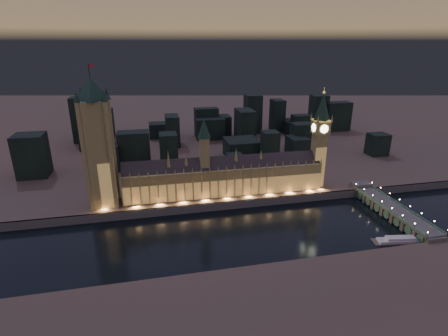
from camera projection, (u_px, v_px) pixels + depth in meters
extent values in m
plane|color=black|center=(232.00, 231.00, 303.82)|extent=(2000.00, 2000.00, 0.00)
cube|color=#47443B|center=(178.00, 113.00, 779.86)|extent=(2000.00, 960.00, 8.00)
cube|color=#404943|center=(222.00, 206.00, 340.09)|extent=(2000.00, 2.50, 8.00)
cube|color=olive|center=(224.00, 180.00, 354.56)|extent=(200.27, 22.88, 28.00)
cube|color=tan|center=(227.00, 189.00, 346.87)|extent=(200.00, 0.50, 18.00)
cube|color=black|center=(224.00, 165.00, 348.73)|extent=(200.21, 19.14, 16.26)
cube|color=olive|center=(204.00, 153.00, 340.30)|extent=(9.00, 9.00, 32.00)
cone|color=#183429|center=(204.00, 128.00, 331.72)|extent=(13.00, 13.00, 18.00)
cube|color=olive|center=(122.00, 193.00, 324.98)|extent=(1.20, 1.20, 28.00)
cone|color=olive|center=(120.00, 176.00, 319.70)|extent=(2.00, 2.00, 6.00)
cube|color=olive|center=(131.00, 192.00, 326.63)|extent=(1.20, 1.20, 28.00)
cone|color=olive|center=(130.00, 175.00, 321.35)|extent=(2.00, 2.00, 6.00)
cube|color=olive|center=(140.00, 191.00, 328.29)|extent=(1.20, 1.20, 28.00)
cone|color=olive|center=(139.00, 174.00, 323.01)|extent=(2.00, 2.00, 6.00)
cube|color=olive|center=(149.00, 191.00, 329.94)|extent=(1.20, 1.20, 28.00)
cone|color=olive|center=(148.00, 174.00, 324.66)|extent=(2.00, 2.00, 6.00)
cube|color=olive|center=(158.00, 190.00, 331.60)|extent=(1.20, 1.20, 28.00)
cone|color=olive|center=(157.00, 173.00, 326.32)|extent=(2.00, 2.00, 6.00)
cube|color=olive|center=(167.00, 189.00, 333.25)|extent=(1.20, 1.20, 28.00)
cone|color=olive|center=(166.00, 172.00, 327.97)|extent=(2.00, 2.00, 6.00)
cube|color=olive|center=(176.00, 189.00, 334.91)|extent=(1.20, 1.20, 28.00)
cone|color=olive|center=(175.00, 172.00, 329.62)|extent=(2.00, 2.00, 6.00)
cube|color=olive|center=(185.00, 188.00, 336.56)|extent=(1.20, 1.20, 28.00)
cone|color=olive|center=(184.00, 171.00, 331.28)|extent=(2.00, 2.00, 6.00)
cube|color=olive|center=(193.00, 187.00, 338.21)|extent=(1.20, 1.20, 28.00)
cone|color=olive|center=(193.00, 170.00, 332.93)|extent=(2.00, 2.00, 6.00)
cube|color=olive|center=(202.00, 186.00, 339.87)|extent=(1.20, 1.20, 28.00)
cone|color=olive|center=(201.00, 170.00, 334.59)|extent=(2.00, 2.00, 6.00)
cube|color=olive|center=(210.00, 186.00, 341.52)|extent=(1.20, 1.20, 28.00)
cone|color=olive|center=(210.00, 169.00, 336.24)|extent=(2.00, 2.00, 6.00)
cube|color=olive|center=(218.00, 185.00, 343.18)|extent=(1.20, 1.20, 28.00)
cone|color=olive|center=(218.00, 169.00, 337.89)|extent=(2.00, 2.00, 6.00)
cube|color=olive|center=(227.00, 184.00, 344.83)|extent=(1.20, 1.20, 28.00)
cone|color=olive|center=(227.00, 168.00, 339.55)|extent=(2.00, 2.00, 6.00)
cube|color=olive|center=(235.00, 184.00, 346.48)|extent=(1.20, 1.20, 28.00)
cone|color=olive|center=(235.00, 167.00, 341.20)|extent=(2.00, 2.00, 6.00)
cube|color=olive|center=(243.00, 183.00, 348.14)|extent=(1.20, 1.20, 28.00)
cone|color=olive|center=(243.00, 167.00, 342.86)|extent=(2.00, 2.00, 6.00)
cube|color=olive|center=(251.00, 182.00, 349.79)|extent=(1.20, 1.20, 28.00)
cone|color=olive|center=(251.00, 166.00, 344.51)|extent=(2.00, 2.00, 6.00)
cube|color=olive|center=(259.00, 182.00, 351.45)|extent=(1.20, 1.20, 28.00)
cone|color=olive|center=(259.00, 165.00, 346.16)|extent=(2.00, 2.00, 6.00)
cube|color=olive|center=(267.00, 181.00, 353.10)|extent=(1.20, 1.20, 28.00)
cone|color=olive|center=(267.00, 165.00, 347.82)|extent=(2.00, 2.00, 6.00)
cube|color=olive|center=(275.00, 180.00, 354.75)|extent=(1.20, 1.20, 28.00)
cone|color=olive|center=(275.00, 164.00, 349.47)|extent=(2.00, 2.00, 6.00)
cube|color=olive|center=(282.00, 180.00, 356.41)|extent=(1.20, 1.20, 28.00)
cone|color=olive|center=(283.00, 164.00, 351.13)|extent=(2.00, 2.00, 6.00)
cube|color=olive|center=(290.00, 179.00, 358.06)|extent=(1.20, 1.20, 28.00)
cone|color=olive|center=(291.00, 163.00, 352.78)|extent=(2.00, 2.00, 6.00)
cube|color=olive|center=(298.00, 178.00, 359.72)|extent=(1.20, 1.20, 28.00)
cone|color=olive|center=(299.00, 163.00, 354.44)|extent=(2.00, 2.00, 6.00)
cube|color=olive|center=(305.00, 178.00, 361.37)|extent=(1.20, 1.20, 28.00)
cone|color=olive|center=(306.00, 162.00, 356.09)|extent=(2.00, 2.00, 6.00)
cube|color=olive|center=(313.00, 177.00, 363.02)|extent=(1.20, 1.20, 28.00)
cone|color=olive|center=(314.00, 161.00, 357.74)|extent=(2.00, 2.00, 6.00)
cube|color=olive|center=(320.00, 176.00, 364.68)|extent=(1.20, 1.20, 28.00)
cone|color=olive|center=(321.00, 161.00, 359.40)|extent=(2.00, 2.00, 6.00)
cone|color=olive|center=(168.00, 159.00, 334.38)|extent=(4.40, 4.40, 18.00)
cone|color=olive|center=(186.00, 160.00, 338.44)|extent=(4.40, 4.40, 14.00)
cone|color=olive|center=(236.00, 155.00, 348.02)|extent=(4.40, 4.40, 16.00)
cone|color=olive|center=(261.00, 155.00, 353.87)|extent=(4.40, 4.40, 12.00)
cube|color=olive|center=(100.00, 154.00, 319.16)|extent=(25.31, 25.31, 99.11)
cube|color=tan|center=(102.00, 187.00, 318.33)|extent=(22.00, 0.50, 44.00)
cone|color=#183429|center=(91.00, 89.00, 299.08)|extent=(31.68, 31.68, 18.00)
cylinder|color=black|center=(89.00, 71.00, 293.93)|extent=(0.50, 0.50, 12.00)
cube|color=#B6202B|center=(91.00, 66.00, 292.82)|extent=(4.00, 0.15, 2.50)
cylinder|color=olive|center=(85.00, 159.00, 306.88)|extent=(4.40, 4.40, 99.11)
cone|color=#183429|center=(76.00, 96.00, 288.17)|extent=(5.20, 5.20, 10.00)
cylinder|color=olive|center=(89.00, 152.00, 327.08)|extent=(4.40, 4.40, 99.11)
cone|color=#183429|center=(81.00, 93.00, 308.36)|extent=(5.20, 5.20, 10.00)
cylinder|color=olive|center=(111.00, 157.00, 311.25)|extent=(4.40, 4.40, 99.11)
cone|color=#183429|center=(104.00, 96.00, 292.53)|extent=(5.20, 5.20, 10.00)
cylinder|color=olive|center=(113.00, 150.00, 331.45)|extent=(4.40, 4.40, 99.11)
cone|color=#183429|center=(107.00, 92.00, 312.73)|extent=(5.20, 5.20, 10.00)
cube|color=olive|center=(318.00, 160.00, 369.58)|extent=(12.02, 12.02, 57.46)
cube|color=tan|center=(320.00, 168.00, 366.19)|extent=(12.00, 0.50, 44.00)
cube|color=olive|center=(321.00, 127.00, 357.45)|extent=(15.00, 15.00, 13.21)
cube|color=#F2C64C|center=(321.00, 120.00, 354.98)|extent=(15.75, 15.75, 1.20)
cone|color=#183429|center=(323.00, 107.00, 350.32)|extent=(18.00, 18.00, 26.00)
sphere|color=#F2C64C|center=(324.00, 92.00, 345.34)|extent=(2.80, 2.80, 2.80)
cylinder|color=#F2C64C|center=(324.00, 90.00, 344.49)|extent=(0.40, 0.40, 5.00)
cylinder|color=#FFF2BF|center=(324.00, 129.00, 350.34)|extent=(8.40, 0.50, 8.40)
cylinder|color=#FFF2BF|center=(317.00, 126.00, 364.57)|extent=(8.40, 0.50, 8.40)
cylinder|color=#FFF2BF|center=(314.00, 128.00, 355.92)|extent=(0.50, 8.40, 8.40)
cylinder|color=#FFF2BF|center=(328.00, 127.00, 358.99)|extent=(0.50, 8.40, 8.40)
cone|color=olive|center=(318.00, 119.00, 345.44)|extent=(2.60, 2.60, 8.00)
cone|color=olive|center=(312.00, 116.00, 359.21)|extent=(2.60, 2.60, 8.00)
cone|color=olive|center=(332.00, 118.00, 348.42)|extent=(2.60, 2.60, 8.00)
cone|color=olive|center=(325.00, 115.00, 362.19)|extent=(2.60, 2.60, 8.00)
cube|color=#404943|center=(395.00, 209.00, 321.61)|extent=(19.46, 100.00, 1.60)
cube|color=#356C58|center=(386.00, 209.00, 319.28)|extent=(0.80, 100.00, 1.60)
cube|color=#356C58|center=(404.00, 207.00, 322.99)|extent=(0.80, 100.00, 1.60)
cube|color=#404943|center=(361.00, 187.00, 372.37)|extent=(19.46, 12.00, 9.50)
cube|color=#404943|center=(435.00, 243.00, 277.48)|extent=(17.52, 4.00, 9.50)
cylinder|color=black|center=(427.00, 235.00, 272.76)|extent=(0.30, 0.30, 4.40)
sphere|color=#FFD88C|center=(428.00, 232.00, 271.97)|extent=(1.00, 1.00, 1.00)
cylinder|color=black|center=(448.00, 232.00, 276.46)|extent=(0.30, 0.30, 4.40)
sphere|color=#FFD88C|center=(448.00, 230.00, 275.67)|extent=(1.00, 1.00, 1.00)
cube|color=#404943|center=(422.00, 234.00, 290.59)|extent=(17.52, 4.00, 9.50)
cylinder|color=black|center=(414.00, 226.00, 285.87)|extent=(0.30, 0.30, 4.40)
sphere|color=#FFD88C|center=(415.00, 223.00, 285.09)|extent=(1.00, 1.00, 1.00)
cylinder|color=black|center=(434.00, 224.00, 289.58)|extent=(0.30, 0.30, 4.40)
sphere|color=#FFD88C|center=(434.00, 221.00, 288.79)|extent=(1.00, 1.00, 1.00)
cube|color=#404943|center=(410.00, 225.00, 303.71)|extent=(17.52, 4.00, 9.50)
cylinder|color=black|center=(402.00, 218.00, 298.99)|extent=(0.30, 0.30, 4.40)
sphere|color=#FFD88C|center=(403.00, 215.00, 298.20)|extent=(1.00, 1.00, 1.00)
cylinder|color=black|center=(421.00, 216.00, 302.70)|extent=(0.30, 0.30, 4.40)
sphere|color=#FFD88C|center=(422.00, 213.00, 301.91)|extent=(1.00, 1.00, 1.00)
cube|color=#404943|center=(399.00, 218.00, 316.82)|extent=(17.52, 4.00, 9.50)
cylinder|color=black|center=(392.00, 210.00, 312.11)|extent=(0.30, 0.30, 4.40)
sphere|color=#FFD88C|center=(392.00, 208.00, 311.32)|extent=(1.00, 1.00, 1.00)
cylinder|color=black|center=(410.00, 208.00, 315.81)|extent=(0.30, 0.30, 4.40)
sphere|color=#FFD88C|center=(410.00, 206.00, 315.02)|extent=(1.00, 1.00, 1.00)
cube|color=#404943|center=(389.00, 211.00, 329.94)|extent=(17.52, 4.00, 9.50)
cylinder|color=black|center=(382.00, 204.00, 325.22)|extent=(0.30, 0.30, 4.40)
sphere|color=#FFD88C|center=(382.00, 201.00, 324.43)|extent=(1.00, 1.00, 1.00)
cylinder|color=black|center=(399.00, 202.00, 328.93)|extent=(0.30, 0.30, 4.40)
sphere|color=#FFD88C|center=(400.00, 199.00, 328.14)|extent=(1.00, 1.00, 1.00)
cube|color=#404943|center=(380.00, 204.00, 343.06)|extent=(17.52, 4.00, 9.50)
cylinder|color=black|center=(372.00, 197.00, 338.34)|extent=(0.30, 0.30, 4.40)
sphere|color=#FFD88C|center=(373.00, 195.00, 337.55)|extent=(1.00, 1.00, 1.00)
cylinder|color=black|center=(389.00, 196.00, 342.04)|extent=(0.30, 0.30, 4.40)
sphere|color=#FFD88C|center=(390.00, 193.00, 341.25)|extent=(1.00, 1.00, 1.00)
cube|color=#404943|center=(371.00, 198.00, 356.17)|extent=(17.52, 4.00, 9.50)
cylinder|color=black|center=(364.00, 191.00, 351.45)|extent=(0.30, 0.30, 4.40)
sphere|color=#FFD88C|center=(364.00, 189.00, 350.67)|extent=(1.00, 1.00, 1.00)
cylinder|color=black|center=(380.00, 190.00, 355.16)|extent=(0.30, 0.30, 4.40)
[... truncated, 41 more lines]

